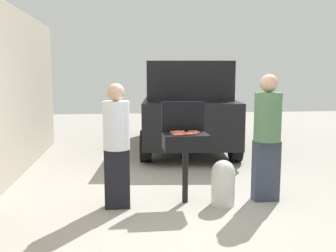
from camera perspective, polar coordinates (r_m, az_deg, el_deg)
The scene contains 18 objects.
ground_plane at distance 5.19m, azimuth 2.55°, elevation -12.02°, with size 24.00×24.00×0.00m, color #9E998E.
bbq_grill at distance 5.13m, azimuth 2.63°, elevation -2.78°, with size 0.60×0.44×0.96m.
grill_lid_open at distance 5.30m, azimuth 2.28°, elevation 1.45°, with size 0.60×0.05×0.42m, color black.
hot_dog_0 at distance 5.12m, azimuth 4.12°, elevation -1.02°, with size 0.03×0.03×0.13m, color #C6593D.
hot_dog_1 at distance 5.00m, azimuth 1.49°, elevation -1.22°, with size 0.03×0.03×0.13m, color #B74C33.
hot_dog_2 at distance 5.01m, azimuth 3.68°, elevation -1.21°, with size 0.03×0.03×0.13m, color #B74C33.
hot_dog_3 at distance 5.22m, azimuth 1.79°, elevation -0.82°, with size 0.03×0.03×0.13m, color #B74C33.
hot_dog_4 at distance 5.09m, azimuth 2.84°, elevation -1.06°, with size 0.03×0.03×0.13m, color #C6593D.
hot_dog_5 at distance 5.18m, azimuth 1.07°, elevation -0.90°, with size 0.03×0.03×0.13m, color #C6593D.
hot_dog_6 at distance 5.22m, azimuth 3.77°, elevation -0.83°, with size 0.03×0.03×0.13m, color #C6593D.
hot_dog_7 at distance 4.97m, azimuth 3.04°, elevation -1.28°, with size 0.03×0.03×0.13m, color #AD4228.
hot_dog_8 at distance 5.04m, azimuth 1.24°, elevation -1.13°, with size 0.03×0.03×0.13m, color #B74C33.
hot_dog_9 at distance 5.14m, azimuth 1.74°, elevation -0.96°, with size 0.03×0.03×0.13m, color #C6593D.
hot_dog_10 at distance 4.93m, azimuth 1.55°, elevation -1.34°, with size 0.03×0.03×0.13m, color #B74C33.
propane_tank at distance 5.20m, azimuth 8.31°, elevation -8.32°, with size 0.32×0.32×0.62m.
person_left at distance 4.96m, azimuth -7.77°, elevation -2.31°, with size 0.35×0.35×1.65m.
person_right at distance 5.37m, azimuth 14.74°, elevation -1.04°, with size 0.37×0.37×1.76m.
parked_minivan at distance 9.00m, azimuth 2.78°, elevation 3.19°, with size 2.38×4.57×2.02m.
Camera 1 is at (-0.78, -4.81, 1.77)m, focal length 40.39 mm.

